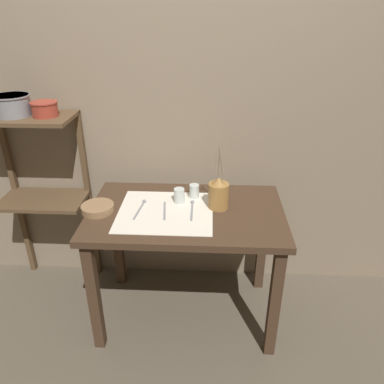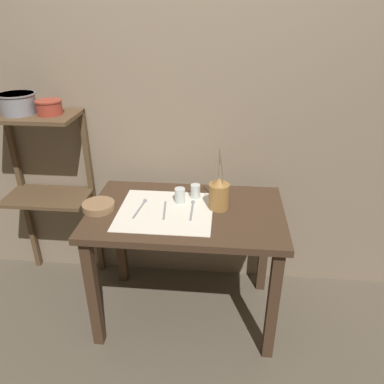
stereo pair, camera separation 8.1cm
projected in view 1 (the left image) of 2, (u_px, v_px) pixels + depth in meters
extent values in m
plane|color=brown|center=(187.00, 311.00, 2.52)|extent=(12.00, 12.00, 0.00)
cube|color=gray|center=(190.00, 118.00, 2.39)|extent=(7.00, 0.06, 2.40)
cube|color=#422D1E|center=(186.00, 213.00, 2.18)|extent=(1.13, 0.70, 0.04)
cube|color=#422D1E|center=(94.00, 297.00, 2.12)|extent=(0.06, 0.06, 0.75)
cube|color=#422D1E|center=(274.00, 303.00, 2.07)|extent=(0.06, 0.06, 0.75)
cube|color=#422D1E|center=(118.00, 239.00, 2.64)|extent=(0.06, 0.06, 0.75)
cube|color=#422D1E|center=(262.00, 243.00, 2.59)|extent=(0.06, 0.06, 0.75)
cube|color=brown|center=(27.00, 118.00, 2.23)|extent=(0.55, 0.32, 0.02)
cube|color=brown|center=(43.00, 200.00, 2.48)|extent=(0.55, 0.32, 0.02)
cube|color=brown|center=(17.00, 197.00, 2.65)|extent=(0.04, 0.04, 1.26)
cube|color=brown|center=(89.00, 199.00, 2.62)|extent=(0.04, 0.04, 1.26)
cube|color=silver|center=(166.00, 212.00, 2.15)|extent=(0.54, 0.49, 0.00)
cylinder|color=olive|center=(218.00, 196.00, 2.16)|extent=(0.12, 0.12, 0.15)
cone|color=olive|center=(219.00, 181.00, 2.12)|extent=(0.09, 0.09, 0.04)
cylinder|color=#847056|center=(222.00, 163.00, 2.05)|extent=(0.03, 0.05, 0.18)
cylinder|color=#847056|center=(219.00, 163.00, 2.09)|extent=(0.00, 0.03, 0.17)
cylinder|color=#847056|center=(216.00, 167.00, 2.07)|extent=(0.02, 0.02, 0.14)
cylinder|color=#847056|center=(221.00, 162.00, 2.07)|extent=(0.03, 0.05, 0.18)
cylinder|color=#8E6B47|center=(98.00, 208.00, 2.15)|extent=(0.19, 0.19, 0.04)
cylinder|color=silver|center=(179.00, 196.00, 2.23)|extent=(0.06, 0.06, 0.09)
cylinder|color=silver|center=(194.00, 191.00, 2.29)|extent=(0.06, 0.06, 0.08)
cube|color=gray|center=(139.00, 210.00, 2.16)|extent=(0.04, 0.21, 0.00)
sphere|color=gray|center=(144.00, 201.00, 2.25)|extent=(0.02, 0.02, 0.02)
cube|color=gray|center=(165.00, 211.00, 2.15)|extent=(0.03, 0.21, 0.00)
cube|color=gray|center=(192.00, 211.00, 2.15)|extent=(0.02, 0.21, 0.00)
sphere|color=gray|center=(192.00, 202.00, 2.24)|extent=(0.02, 0.02, 0.02)
cylinder|color=gray|center=(12.00, 105.00, 2.20)|extent=(0.21, 0.21, 0.12)
cylinder|color=gray|center=(10.00, 96.00, 2.17)|extent=(0.22, 0.22, 0.01)
cylinder|color=#9E3828|center=(45.00, 109.00, 2.20)|extent=(0.15, 0.15, 0.09)
cylinder|color=#9E3828|center=(44.00, 102.00, 2.18)|extent=(0.16, 0.16, 0.01)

